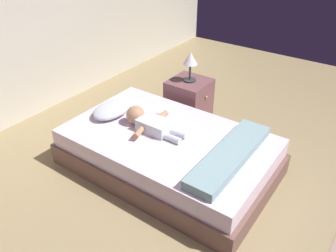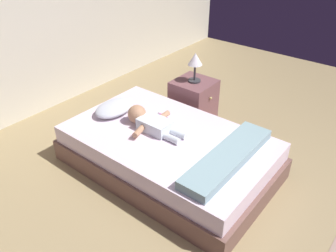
{
  "view_description": "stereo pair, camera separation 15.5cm",
  "coord_description": "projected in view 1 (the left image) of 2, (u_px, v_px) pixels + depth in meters",
  "views": [
    {
      "loc": [
        -2.03,
        -0.65,
        2.22
      ],
      "look_at": [
        0.19,
        0.94,
        0.5
      ],
      "focal_mm": 36.51,
      "sensor_mm": 36.0,
      "label": 1
    },
    {
      "loc": [
        -1.94,
        -0.77,
        2.22
      ],
      "look_at": [
        0.19,
        0.94,
        0.5
      ],
      "focal_mm": 36.51,
      "sensor_mm": 36.0,
      "label": 2
    }
  ],
  "objects": [
    {
      "name": "ground_plane",
      "position": [
        245.0,
        219.0,
        2.9
      ],
      "size": [
        8.0,
        8.0,
        0.0
      ],
      "primitive_type": "plane",
      "color": "#9C875D"
    },
    {
      "name": "wall_behind_bed",
      "position": [
        1.0,
        6.0,
        3.65
      ],
      "size": [
        8.0,
        0.12,
        2.72
      ],
      "primitive_type": "cube",
      "color": "silver",
      "rests_on": "ground_plane"
    },
    {
      "name": "bed",
      "position": [
        168.0,
        152.0,
        3.38
      ],
      "size": [
        1.24,
        2.04,
        0.4
      ],
      "color": "brown",
      "rests_on": "ground_plane"
    },
    {
      "name": "pillow",
      "position": [
        112.0,
        109.0,
        3.57
      ],
      "size": [
        0.46,
        0.31,
        0.12
      ],
      "color": "silver",
      "rests_on": "bed"
    },
    {
      "name": "baby",
      "position": [
        149.0,
        122.0,
        3.34
      ],
      "size": [
        0.53,
        0.66,
        0.19
      ],
      "color": "silver",
      "rests_on": "bed"
    },
    {
      "name": "toothbrush",
      "position": [
        161.0,
        115.0,
        3.57
      ],
      "size": [
        0.04,
        0.15,
        0.02
      ],
      "color": "#BE3EA6",
      "rests_on": "bed"
    },
    {
      "name": "nightstand",
      "position": [
        189.0,
        100.0,
        4.17
      ],
      "size": [
        0.45,
        0.48,
        0.52
      ],
      "color": "brown",
      "rests_on": "ground_plane"
    },
    {
      "name": "lamp",
      "position": [
        190.0,
        61.0,
        3.9
      ],
      "size": [
        0.17,
        0.17,
        0.35
      ],
      "color": "#333338",
      "rests_on": "nightstand"
    },
    {
      "name": "blanket",
      "position": [
        230.0,
        155.0,
        2.93
      ],
      "size": [
        1.12,
        0.28,
        0.08
      ],
      "color": "#84A6AD",
      "rests_on": "bed"
    }
  ]
}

